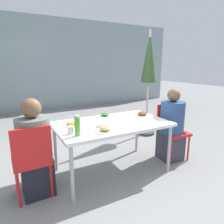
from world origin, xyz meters
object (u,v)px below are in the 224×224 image
at_px(closed_umbrella, 149,62).
at_px(chair_left, 32,156).
at_px(salad_bowl, 104,124).
at_px(chair_right, 171,127).
at_px(drinking_cup, 71,130).
at_px(person_right, 172,127).
at_px(person_left, 35,151).
at_px(bottle, 77,126).

bearing_deg(closed_umbrella, chair_left, -155.36).
relative_size(chair_left, salad_bowl, 4.86).
height_order(chair_right, drinking_cup, chair_right).
distance_m(chair_right, person_right, 0.10).
bearing_deg(chair_left, person_left, 58.02).
distance_m(chair_right, drinking_cup, 1.72).
bearing_deg(chair_left, chair_right, 0.70).
height_order(chair_right, person_right, person_right).
distance_m(person_left, person_right, 2.03).
relative_size(chair_right, drinking_cup, 9.85).
xyz_separation_m(closed_umbrella, drinking_cup, (-2.04, -1.20, -0.77)).
relative_size(bottle, salad_bowl, 1.31).
xyz_separation_m(chair_left, chair_right, (2.13, 0.07, 0.00)).
distance_m(chair_right, salad_bowl, 1.26).
bearing_deg(person_left, drinking_cup, -21.53).
xyz_separation_m(drinking_cup, salad_bowl, (0.46, 0.08, -0.02)).
xyz_separation_m(closed_umbrella, bottle, (-1.99, -1.30, -0.70)).
distance_m(chair_left, bottle, 0.60).
xyz_separation_m(chair_right, drinking_cup, (-1.69, -0.14, 0.26)).
height_order(chair_right, closed_umbrella, closed_umbrella).
bearing_deg(chair_left, salad_bowl, -0.05).
xyz_separation_m(person_left, bottle, (0.43, -0.24, 0.31)).
bearing_deg(person_right, salad_bowl, 4.93).
relative_size(person_left, closed_umbrella, 0.53).
bearing_deg(chair_left, bottle, -19.82).
bearing_deg(bottle, person_right, 5.80).
height_order(person_left, chair_right, person_left).
distance_m(drinking_cup, salad_bowl, 0.46).
relative_size(chair_left, closed_umbrella, 0.40).
bearing_deg(closed_umbrella, bottle, -146.94).
xyz_separation_m(person_left, person_right, (2.02, -0.08, -0.00)).
height_order(chair_left, closed_umbrella, closed_umbrella).
distance_m(chair_right, bottle, 1.70).
bearing_deg(salad_bowl, chair_right, 2.54).
bearing_deg(person_right, chair_right, -121.98).
relative_size(chair_right, salad_bowl, 4.86).
bearing_deg(person_left, person_right, -3.60).
bearing_deg(drinking_cup, chair_right, 4.60).
relative_size(chair_left, chair_right, 1.00).
distance_m(chair_left, person_right, 2.07).
bearing_deg(person_left, bottle, -30.51).
bearing_deg(drinking_cup, person_right, 2.16).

